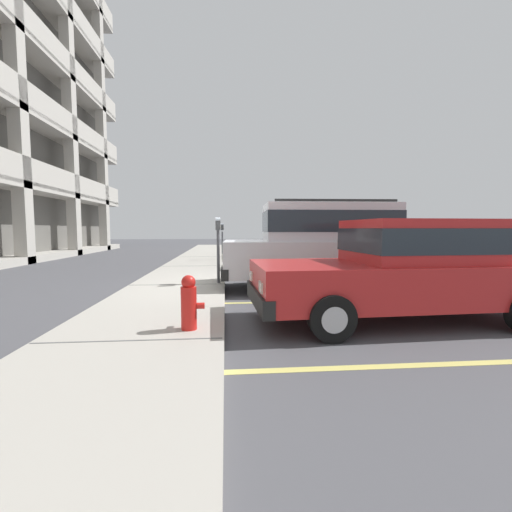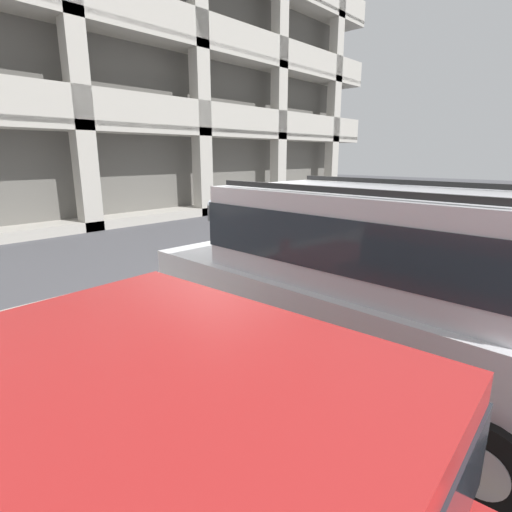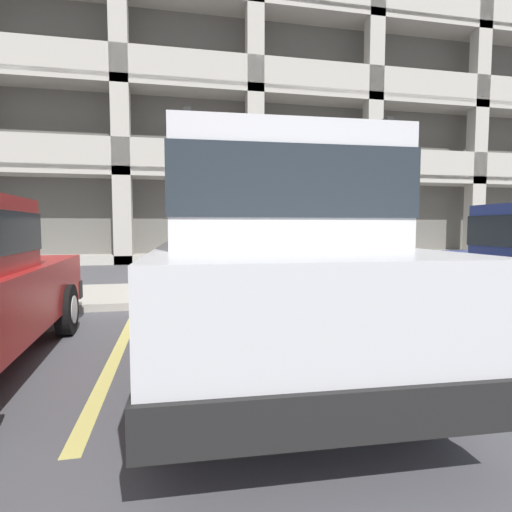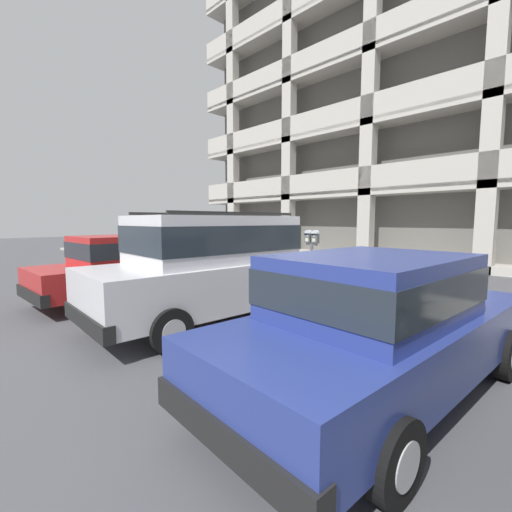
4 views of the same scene
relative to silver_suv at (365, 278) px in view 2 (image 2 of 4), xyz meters
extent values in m
cube|color=#4C4C51|center=(0.15, 2.17, -1.14)|extent=(80.00, 80.00, 0.10)
cube|color=#ADA89E|center=(0.15, 3.47, -1.03)|extent=(40.00, 2.20, 0.12)
cube|color=#606060|center=(0.15, 3.47, -0.97)|extent=(0.03, 2.16, 0.00)
cube|color=#606060|center=(4.15, 3.47, -0.97)|extent=(0.03, 2.16, 0.00)
cube|color=#606060|center=(8.15, 3.47, -0.97)|extent=(0.03, 2.16, 0.00)
cube|color=#DBD16B|center=(-1.41, 0.77, -1.08)|extent=(0.12, 4.80, 0.01)
cube|color=#DBD16B|center=(1.72, 0.77, -1.08)|extent=(0.12, 4.80, 0.01)
cube|color=#DBD16B|center=(4.85, 0.77, -1.08)|extent=(0.12, 4.80, 0.01)
cube|color=#DBD16B|center=(7.98, 0.77, -1.08)|extent=(0.12, 4.80, 0.01)
cube|color=silver|center=(0.00, 0.02, -0.36)|extent=(2.01, 4.77, 0.80)
cube|color=silver|center=(0.00, -0.03, 0.46)|extent=(1.73, 2.97, 0.84)
cube|color=#232B33|center=(0.00, -0.03, 0.48)|extent=(1.75, 3.00, 0.46)
cube|color=black|center=(0.09, 2.33, -0.64)|extent=(1.88, 0.23, 0.24)
cube|color=silver|center=(0.66, 2.36, -0.28)|extent=(0.24, 0.04, 0.14)
cube|color=silver|center=(-0.48, 2.40, -0.28)|extent=(0.24, 0.04, 0.14)
cylinder|color=black|center=(0.96, 1.44, -0.76)|extent=(0.22, 0.67, 0.66)
cylinder|color=#B2B2B7|center=(0.96, 1.44, -0.76)|extent=(0.23, 0.37, 0.36)
cylinder|color=black|center=(-0.85, 1.51, -0.76)|extent=(0.22, 0.67, 0.66)
cylinder|color=#B2B2B7|center=(-0.85, 1.51, -0.76)|extent=(0.23, 0.37, 0.36)
cylinder|color=black|center=(-0.95, -1.40, -0.76)|extent=(0.22, 0.67, 0.66)
cylinder|color=#B2B2B7|center=(-0.95, -1.40, -0.76)|extent=(0.23, 0.37, 0.36)
cube|color=black|center=(0.69, -0.05, 0.92)|extent=(0.15, 2.62, 0.05)
cube|color=black|center=(-0.69, 0.00, 0.92)|extent=(0.15, 2.62, 0.05)
cube|color=red|center=(-2.86, -0.59, 0.13)|extent=(1.58, 2.04, 0.64)
cube|color=#232B33|center=(-2.86, -0.59, 0.15)|extent=(1.60, 2.07, 0.35)
cube|color=silver|center=(-2.44, 1.94, -0.43)|extent=(0.24, 0.04, 0.14)
cylinder|color=black|center=(-2.10, 1.11, -0.79)|extent=(0.19, 0.61, 0.60)
cylinder|color=#B2B2B7|center=(-2.10, 1.11, -0.79)|extent=(0.19, 0.34, 0.33)
cube|color=navy|center=(3.45, -0.33, -0.49)|extent=(1.91, 4.48, 0.60)
cube|color=black|center=(3.55, 1.83, -0.67)|extent=(1.74, 0.25, 0.24)
cube|color=silver|center=(4.08, 1.85, -0.43)|extent=(0.24, 0.04, 0.14)
cube|color=silver|center=(3.03, 1.90, -0.43)|extent=(0.24, 0.04, 0.14)
cylinder|color=black|center=(4.34, 0.99, -0.79)|extent=(0.19, 0.61, 0.60)
cylinder|color=#B2B2B7|center=(4.34, 0.99, -0.79)|extent=(0.20, 0.34, 0.33)
cylinder|color=black|center=(2.68, 1.07, -0.79)|extent=(0.19, 0.61, 0.60)
cylinder|color=#B2B2B7|center=(2.68, 1.07, -0.79)|extent=(0.20, 0.34, 0.33)
cube|color=black|center=(6.48, 1.76, -0.67)|extent=(1.74, 0.27, 0.24)
cube|color=silver|center=(7.01, 1.77, -0.43)|extent=(0.24, 0.05, 0.14)
cube|color=silver|center=(5.96, 1.84, -0.43)|extent=(0.24, 0.05, 0.14)
cylinder|color=black|center=(7.26, 0.91, -0.79)|extent=(0.20, 0.61, 0.60)
cylinder|color=#B2B2B7|center=(7.26, 0.91, -0.79)|extent=(0.20, 0.34, 0.33)
cylinder|color=black|center=(5.60, 1.01, -0.79)|extent=(0.20, 0.61, 0.60)
cylinder|color=#B2B2B7|center=(5.60, 1.01, -0.79)|extent=(0.20, 0.34, 0.33)
cylinder|color=#47474C|center=(0.32, 2.52, -0.37)|extent=(0.07, 0.07, 1.20)
cube|color=#47474C|center=(0.32, 2.52, 0.26)|extent=(0.28, 0.06, 0.06)
cube|color=#424447|center=(0.22, 2.52, 0.40)|extent=(0.15, 0.11, 0.22)
cylinder|color=#9EA8B2|center=(0.22, 2.52, 0.51)|extent=(0.15, 0.11, 0.15)
cube|color=#B7B293|center=(0.22, 2.46, 0.36)|extent=(0.08, 0.01, 0.08)
cube|color=#424447|center=(0.42, 2.52, 0.40)|extent=(0.15, 0.11, 0.22)
cylinder|color=#9EA8B2|center=(0.42, 2.52, 0.51)|extent=(0.15, 0.11, 0.15)
cube|color=#B7B293|center=(0.42, 2.46, 0.36)|extent=(0.08, 0.01, 0.08)
cylinder|color=#595B60|center=(6.59, 2.47, -0.38)|extent=(0.07, 0.07, 1.17)
cube|color=#424447|center=(6.59, 2.47, 0.37)|extent=(0.15, 0.11, 0.22)
cylinder|color=#9EA8B2|center=(6.59, 2.47, 0.48)|extent=(0.15, 0.11, 0.15)
cube|color=#B7B293|center=(6.59, 2.42, 0.33)|extent=(0.08, 0.01, 0.08)
cube|color=#B7B2A8|center=(2.03, 15.08, -0.94)|extent=(32.00, 10.00, 0.30)
cube|color=#B7B2A8|center=(2.03, 15.08, 2.06)|extent=(32.00, 10.00, 0.30)
cube|color=#B7B2A8|center=(2.03, 10.18, 2.61)|extent=(32.00, 0.20, 1.10)
cube|color=#B7B2A8|center=(2.03, 15.08, 5.06)|extent=(32.00, 10.00, 0.30)
cube|color=#B7B2A8|center=(15.74, 10.33, 7.91)|extent=(0.60, 0.50, 18.00)
camera|label=1|loc=(-7.81, 2.34, 0.32)|focal=24.00mm
camera|label=2|loc=(-3.57, -1.78, 1.20)|focal=28.00mm
camera|label=3|loc=(-0.82, -3.91, 0.19)|focal=28.00mm
camera|label=4|loc=(5.09, -3.88, 0.80)|focal=24.00mm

